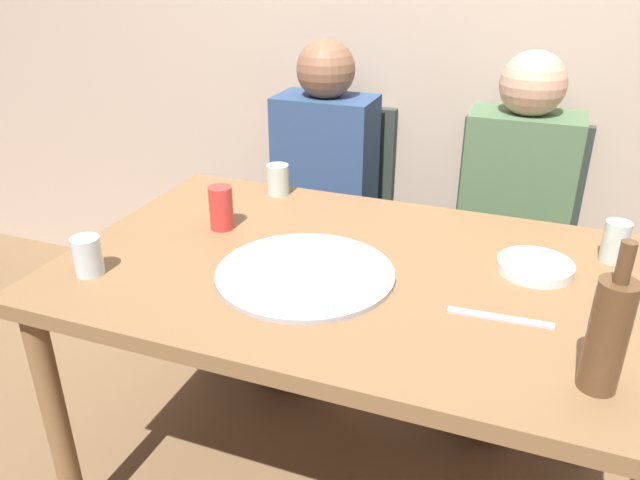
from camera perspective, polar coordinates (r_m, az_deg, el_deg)
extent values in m
cube|color=olive|center=(1.54, 2.95, -3.00)|extent=(1.43, 0.91, 0.04)
cylinder|color=olive|center=(1.78, -23.10, -15.44)|extent=(0.06, 0.06, 0.70)
cylinder|color=olive|center=(2.28, -9.98, -3.94)|extent=(0.06, 0.06, 0.70)
cylinder|color=olive|center=(2.03, 24.56, -10.15)|extent=(0.06, 0.06, 0.70)
cylinder|color=#ADADB2|center=(1.48, -1.38, -3.10)|extent=(0.43, 0.43, 0.01)
cylinder|color=brown|center=(1.19, 25.01, -8.09)|extent=(0.07, 0.07, 0.22)
cylinder|color=brown|center=(1.12, 26.37, -1.86)|extent=(0.03, 0.03, 0.07)
cylinder|color=#B7C6BC|center=(1.96, -3.91, 5.58)|extent=(0.07, 0.07, 0.10)
cylinder|color=#B7C6BC|center=(1.70, 25.63, -0.15)|extent=(0.06, 0.06, 0.11)
cylinder|color=silver|center=(1.57, -20.67, -1.37)|extent=(0.07, 0.07, 0.09)
cylinder|color=red|center=(1.73, -9.12, 2.96)|extent=(0.07, 0.07, 0.12)
cylinder|color=white|center=(1.59, 19.26, -2.33)|extent=(0.18, 0.18, 0.03)
cube|color=#B7B7BC|center=(1.37, 16.29, -6.92)|extent=(0.22, 0.03, 0.01)
cube|color=#2D3833|center=(2.43, 0.31, 0.96)|extent=(0.44, 0.44, 0.05)
cube|color=#2D3833|center=(2.52, 1.94, 7.40)|extent=(0.44, 0.04, 0.45)
cylinder|color=#2D3833|center=(2.33, 3.06, -6.90)|extent=(0.04, 0.04, 0.42)
cylinder|color=#2D3833|center=(2.45, -5.45, -5.18)|extent=(0.04, 0.04, 0.42)
cylinder|color=#2D3833|center=(2.64, 5.62, -2.73)|extent=(0.04, 0.04, 0.42)
cylinder|color=#2D3833|center=(2.75, -2.02, -1.41)|extent=(0.04, 0.04, 0.42)
cube|color=#2D3833|center=(2.30, 16.88, -1.67)|extent=(0.44, 0.44, 0.05)
cube|color=#2D3833|center=(2.40, 18.02, 5.18)|extent=(0.44, 0.04, 0.45)
cylinder|color=#2D3833|center=(2.26, 20.48, -9.89)|extent=(0.04, 0.04, 0.42)
cylinder|color=#2D3833|center=(2.27, 10.85, -8.34)|extent=(0.04, 0.04, 0.42)
cylinder|color=#2D3833|center=(2.58, 20.81, -5.20)|extent=(0.04, 0.04, 0.42)
cylinder|color=#2D3833|center=(2.59, 12.46, -3.88)|extent=(0.04, 0.04, 0.42)
cube|color=navy|center=(2.35, 0.50, 6.93)|extent=(0.36, 0.22, 0.52)
sphere|color=brown|center=(2.26, 0.54, 15.48)|extent=(0.21, 0.21, 0.21)
cylinder|color=black|center=(2.25, 0.61, -1.14)|extent=(0.12, 0.40, 0.12)
cylinder|color=black|center=(2.30, -3.12, -0.50)|extent=(0.12, 0.40, 0.12)
cylinder|color=black|center=(2.20, -1.24, -8.58)|extent=(0.11, 0.11, 0.45)
cylinder|color=black|center=(2.26, -5.04, -7.73)|extent=(0.11, 0.11, 0.45)
cube|color=#4C6B47|center=(2.22, 17.78, 4.53)|extent=(0.36, 0.22, 0.52)
sphere|color=tan|center=(2.12, 19.08, 13.48)|extent=(0.21, 0.21, 0.21)
cylinder|color=black|center=(2.14, 18.54, -4.08)|extent=(0.12, 0.40, 0.12)
cylinder|color=black|center=(2.14, 14.31, -3.41)|extent=(0.12, 0.40, 0.12)
cylinder|color=black|center=(2.09, 17.29, -12.04)|extent=(0.11, 0.11, 0.45)
cylinder|color=black|center=(2.10, 12.87, -11.32)|extent=(0.11, 0.11, 0.45)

